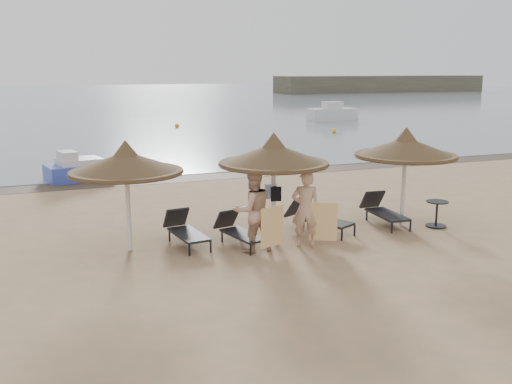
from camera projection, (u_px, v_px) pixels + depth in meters
ground at (261, 249)px, 13.48m from camera, size 160.00×160.00×0.00m
sea at (70, 97)px, 86.59m from camera, size 200.00×140.00×0.03m
wet_sand_strip at (173, 179)px, 22.07m from camera, size 200.00×1.60×0.01m
palapa_left at (126, 163)px, 12.97m from camera, size 2.62×2.62×2.59m
palapa_center at (274, 155)px, 13.75m from camera, size 2.70×2.70×2.68m
palapa_right at (406, 148)px, 15.02m from camera, size 2.70×2.70×2.68m
lounger_far_left at (185, 229)px, 13.81m from camera, size 0.81×1.82×0.79m
lounger_near_left at (239, 230)px, 13.79m from camera, size 0.93×1.77×0.76m
lounger_near_right at (316, 217)px, 14.90m from camera, size 1.40×1.96×0.85m
lounger_far_right at (383, 210)px, 15.66m from camera, size 0.72×1.85×0.81m
side_table at (437, 215)px, 15.30m from camera, size 0.58×0.58×0.71m
person_left at (253, 204)px, 13.07m from camera, size 1.09×0.76×2.27m
person_right at (306, 203)px, 13.44m from camera, size 1.15×0.97×2.14m
towel_left at (272, 227)px, 12.98m from camera, size 0.64×0.21×0.93m
towel_right at (323, 222)px, 13.43m from camera, size 0.58×0.35×0.92m
bag_patterned at (271, 191)px, 14.11m from camera, size 0.30×0.13×0.37m
bag_dark at (276, 194)px, 13.80m from camera, size 0.26×0.14×0.36m
pedal_boat at (79, 169)px, 21.80m from camera, size 2.71×1.95×1.14m
buoy_mid at (177, 126)px, 41.27m from camera, size 0.33×0.33×0.33m
buoy_right at (334, 131)px, 37.82m from camera, size 0.31×0.31×0.31m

